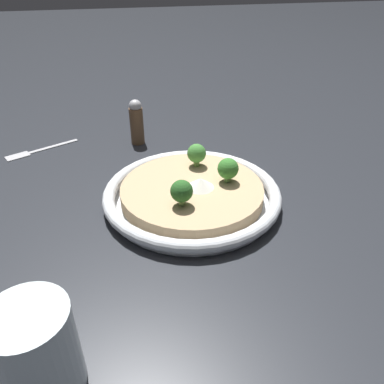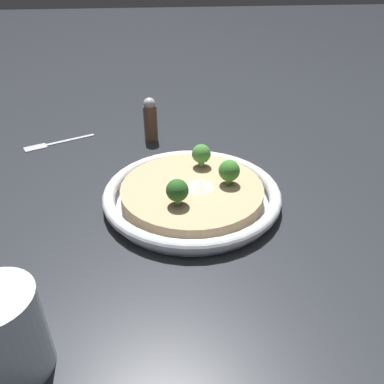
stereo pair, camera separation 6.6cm
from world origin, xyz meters
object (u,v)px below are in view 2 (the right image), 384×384
object	(u,v)px
risotto_bowl	(192,194)
broccoli_front	(229,170)
pepper_shaker	(150,120)
fork_utensil	(52,143)
broccoli_back_left	(177,191)
drinking_glass	(5,334)
broccoli_right	(201,154)

from	to	relation	value
risotto_bowl	broccoli_front	world-z (taller)	broccoli_front
broccoli_front	pepper_shaker	bearing A→B (deg)	25.12
fork_utensil	pepper_shaker	distance (m)	0.24
broccoli_front	fork_utensil	xyz separation A→B (m)	(0.28, 0.36, -0.06)
broccoli_back_left	drinking_glass	xyz separation A→B (m)	(-0.24, 0.20, -0.01)
risotto_bowl	broccoli_front	distance (m)	0.08
broccoli_back_left	pepper_shaker	xyz separation A→B (m)	(0.33, 0.03, -0.01)
pepper_shaker	risotto_bowl	bearing A→B (deg)	-167.08
fork_utensil	broccoli_right	bearing A→B (deg)	121.95
broccoli_front	broccoli_right	distance (m)	0.08
pepper_shaker	drinking_glass	bearing A→B (deg)	163.92
broccoli_front	drinking_glass	distance (m)	0.41
broccoli_right	pepper_shaker	distance (m)	0.22
risotto_bowl	broccoli_back_left	distance (m)	0.07
broccoli_front	drinking_glass	xyz separation A→B (m)	(-0.29, 0.29, -0.01)
risotto_bowl	fork_utensil	world-z (taller)	risotto_bowl
risotto_bowl	pepper_shaker	size ratio (longest dim) A/B	3.00
broccoli_back_left	drinking_glass	size ratio (longest dim) A/B	0.42
drinking_glass	fork_utensil	bearing A→B (deg)	6.82
broccoli_back_left	fork_utensil	world-z (taller)	broccoli_back_left
risotto_bowl	broccoli_right	xyz separation A→B (m)	(0.07, -0.03, 0.04)
risotto_bowl	broccoli_front	size ratio (longest dim) A/B	7.00
broccoli_right	pepper_shaker	bearing A→B (deg)	23.75
broccoli_back_left	broccoli_right	bearing A→B (deg)	-24.49
broccoli_back_left	broccoli_front	bearing A→B (deg)	-59.84
broccoli_back_left	broccoli_right	world-z (taller)	same
risotto_bowl	pepper_shaker	distance (m)	0.28
pepper_shaker	broccoli_front	bearing A→B (deg)	-154.88
broccoli_right	fork_utensil	bearing A→B (deg)	56.70
broccoli_right	drinking_glass	xyz separation A→B (m)	(-0.36, 0.25, -0.01)
drinking_glass	fork_utensil	distance (m)	0.58
risotto_bowl	drinking_glass	size ratio (longest dim) A/B	2.96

